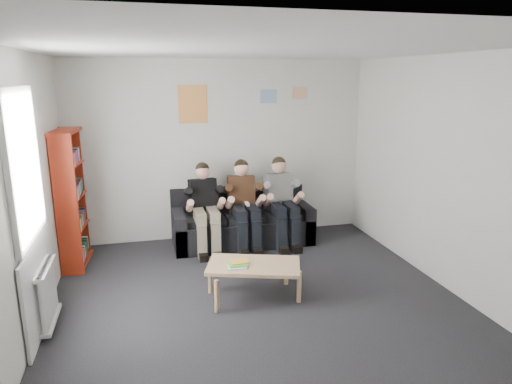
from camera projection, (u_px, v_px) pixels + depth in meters
room_shell at (263, 188)px, 4.59m from camera, size 5.00×5.00×5.00m
sofa at (242, 224)px, 6.89m from camera, size 2.05×0.84×0.79m
bookshelf at (71, 199)px, 5.92m from camera, size 0.27×0.81×1.79m
coffee_table at (254, 268)px, 5.11m from camera, size 1.02×0.56×0.41m
game_cases at (238, 264)px, 5.03m from camera, size 0.24×0.21×0.05m
person_left at (205, 208)px, 6.49m from camera, size 0.38×0.82×1.25m
person_middle at (244, 205)px, 6.62m from camera, size 0.40×0.85×1.28m
person_right at (282, 202)px, 6.75m from camera, size 0.40×0.86×1.29m
radiator at (48, 294)px, 4.51m from camera, size 0.10×0.64×0.60m
window at (32, 230)px, 4.32m from camera, size 0.05×1.30×2.36m
poster_large at (193, 104)px, 6.66m from camera, size 0.42×0.01×0.55m
poster_blue at (269, 96)px, 6.91m from camera, size 0.25×0.01×0.20m
poster_pink at (300, 93)px, 7.01m from camera, size 0.22×0.01×0.18m
poster_sign at (150, 91)px, 6.47m from camera, size 0.20×0.01×0.14m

